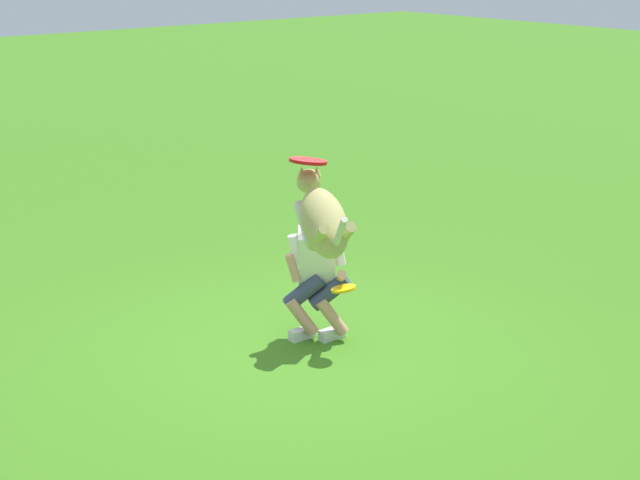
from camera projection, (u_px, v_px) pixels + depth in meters
name	position (u px, v px, depth m)	size (l,w,h in m)	color
ground_plane	(298.00, 351.00, 8.97)	(60.00, 60.00, 0.00)	#3C781C
person	(317.00, 268.00, 9.03)	(0.60, 0.71, 1.29)	silver
dog	(322.00, 219.00, 6.51)	(0.54, 0.95, 0.57)	tan
frisbee_flying	(308.00, 161.00, 6.63)	(0.26, 0.26, 0.02)	red
frisbee_held	(344.00, 289.00, 8.77)	(0.23, 0.23, 0.02)	yellow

